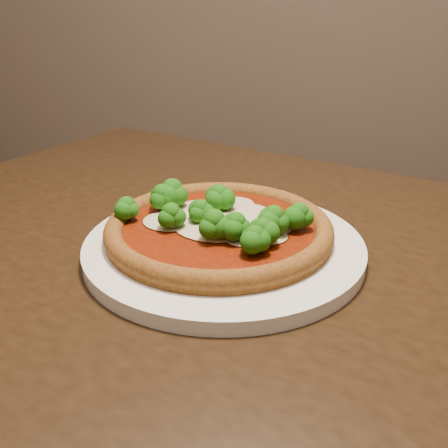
# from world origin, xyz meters

# --- Properties ---
(dining_table) EXTENTS (1.47, 1.23, 0.75)m
(dining_table) POSITION_xyz_m (0.12, 0.12, 0.66)
(dining_table) COLOR black
(dining_table) RESTS_ON floor
(plate) EXTENTS (0.35, 0.35, 0.02)m
(plate) POSITION_xyz_m (0.07, 0.13, 0.76)
(plate) COLOR white
(plate) RESTS_ON dining_table
(pizza) EXTENTS (0.29, 0.29, 0.06)m
(pizza) POSITION_xyz_m (0.06, 0.14, 0.78)
(pizza) COLOR brown
(pizza) RESTS_ON plate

